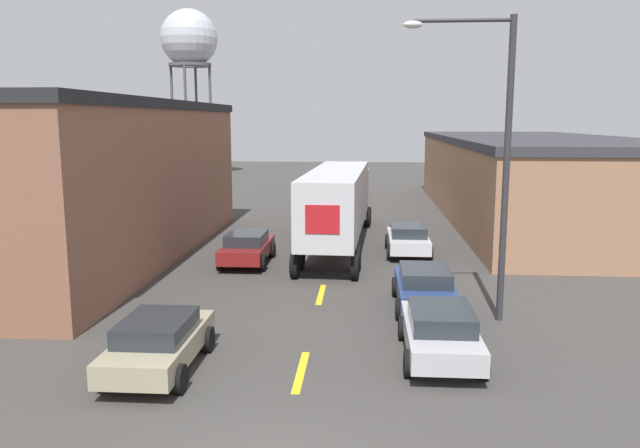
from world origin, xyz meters
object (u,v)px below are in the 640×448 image
water_tower (189,40)px  semi_truck (340,199)px  parked_car_left_far (247,247)px  parked_car_right_near (440,331)px  parked_car_right_far (408,239)px  street_lamp (495,148)px  parked_car_right_mid (425,286)px  parked_car_left_near (159,342)px

water_tower → semi_truck: bearing=-64.5°
parked_car_left_far → parked_car_right_near: size_ratio=1.00×
parked_car_right_far → water_tower: bearing=118.3°
parked_car_right_near → parked_car_right_far: (0.00, 12.48, 0.00)m
parked_car_left_far → street_lamp: (8.71, -6.85, 4.49)m
parked_car_left_far → parked_car_right_far: bearing=19.0°
water_tower → parked_car_right_near: bearing=-67.9°
parked_car_right_mid → parked_car_right_near: (0.00, -4.30, 0.00)m
parked_car_left_far → parked_car_right_near: (6.91, -10.10, 0.00)m
semi_truck → water_tower: (-17.21, 36.04, 11.84)m
parked_car_right_mid → parked_car_left_near: bearing=-141.0°
semi_truck → parked_car_right_near: size_ratio=3.64×
semi_truck → parked_car_left_far: semi_truck is taller
parked_car_right_mid → water_tower: 52.08m
parked_car_left_far → street_lamp: size_ratio=0.46×
parked_car_left_far → parked_car_right_mid: bearing=-40.0°
parked_car_right_near → parked_car_right_far: bearing=90.0°
parked_car_left_far → street_lamp: bearing=-38.2°
parked_car_left_near → street_lamp: (8.71, 4.54, 4.49)m
parked_car_left_far → street_lamp: street_lamp is taller
parked_car_right_near → semi_truck: bearing=102.6°
parked_car_right_mid → street_lamp: bearing=-30.1°
parked_car_left_near → street_lamp: size_ratio=0.46×
parked_car_left_near → parked_car_right_far: (6.91, 13.76, 0.00)m
parked_car_right_mid → water_tower: bearing=113.9°
semi_truck → street_lamp: bearing=-63.2°
parked_car_right_mid → parked_car_right_far: size_ratio=1.00×
semi_truck → parked_car_right_near: semi_truck is taller
semi_truck → water_tower: size_ratio=0.87×
parked_car_left_far → water_tower: bearing=108.5°
parked_car_right_near → street_lamp: (1.80, 3.25, 4.49)m
street_lamp → parked_car_left_near: bearing=-152.5°
parked_car_right_far → street_lamp: street_lamp is taller
parked_car_left_near → parked_car_right_far: 15.40m
parked_car_right_near → parked_car_left_far: bearing=124.4°
parked_car_right_near → parked_car_left_near: bearing=-169.5°
parked_car_right_mid → parked_car_right_far: same height
parked_car_right_far → street_lamp: 10.42m
parked_car_left_far → parked_car_right_mid: 9.02m
parked_car_left_near → parked_car_right_far: bearing=63.4°
semi_truck → parked_car_left_far: 5.80m
semi_truck → water_tower: water_tower is taller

